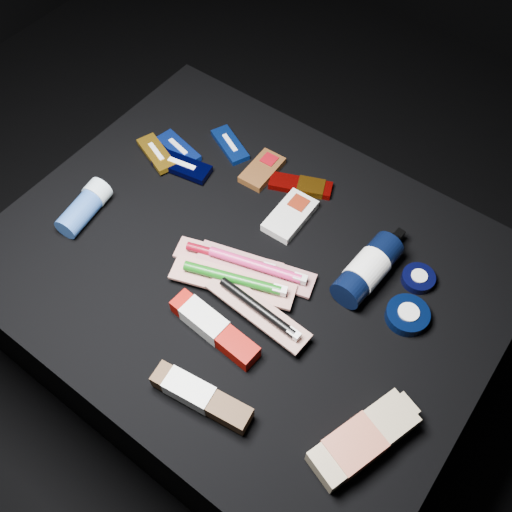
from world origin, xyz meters
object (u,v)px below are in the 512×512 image
Objects in this scene: deodorant_stick at (85,207)px; toothpaste_carton_red at (211,326)px; bodywash_bottle at (362,441)px; lotion_bottle at (368,269)px.

toothpaste_carton_red is (0.38, -0.05, -0.01)m from deodorant_stick.
lotion_bottle is at bearing 137.69° from bodywash_bottle.
deodorant_stick reaches higher than bodywash_bottle.
bodywash_bottle is 1.07× the size of toothpaste_carton_red.
toothpaste_carton_red is at bearing -119.00° from lotion_bottle.
deodorant_stick is at bearing -166.89° from bodywash_bottle.
lotion_bottle reaches higher than bodywash_bottle.
bodywash_bottle is at bearing -57.41° from lotion_bottle.
deodorant_stick is (-0.70, 0.07, 0.01)m from bodywash_bottle.
lotion_bottle is 0.59m from deodorant_stick.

